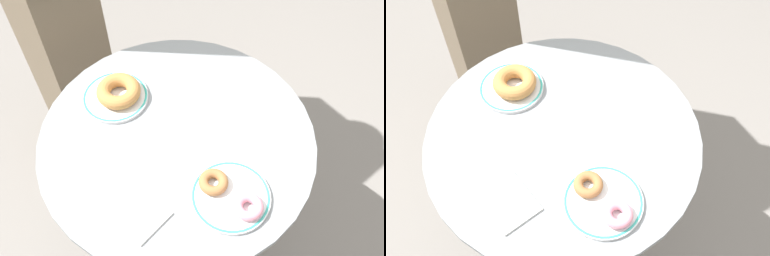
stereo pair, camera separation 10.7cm
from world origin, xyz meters
The scene contains 8 objects.
ground_plane centered at (0.00, 0.00, -0.01)m, with size 7.00×7.00×0.02m, color gray.
cafe_table centered at (0.00, 0.00, 0.48)m, with size 0.72×0.72×0.74m.
plate_left centered at (-0.21, -0.01, 0.74)m, with size 0.18×0.18×0.01m.
plate_right centered at (0.21, -0.05, 0.74)m, with size 0.19×0.19×0.01m.
donut_old_fashioned centered at (-0.20, -0.01, 0.77)m, with size 0.12×0.12×0.04m, color #BC7F42.
donut_pink_frosted centered at (0.26, -0.05, 0.76)m, with size 0.07×0.07×0.02m, color pink.
donut_cinnamon centered at (0.16, -0.05, 0.76)m, with size 0.07×0.07×0.02m, color #A36B3D.
paper_napkin centered at (0.07, -0.22, 0.74)m, with size 0.14×0.10×0.01m, color white.
Camera 2 is at (0.50, -0.37, 1.65)m, focal length 39.77 mm.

